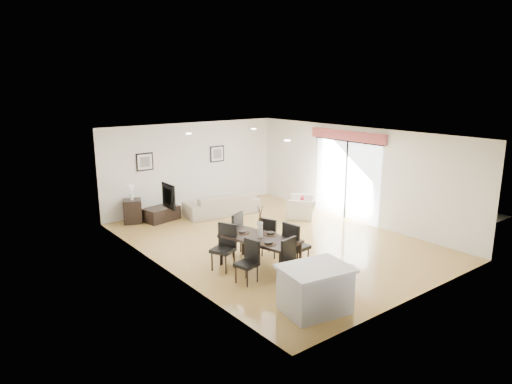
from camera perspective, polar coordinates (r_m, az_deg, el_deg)
ground at (r=11.59m, az=2.28°, el=-6.10°), size 8.00×8.00×0.00m
wall_back at (r=14.44m, az=-7.93°, el=3.25°), size 6.00×0.04×2.70m
wall_front at (r=8.65m, az=19.68°, el=-4.35°), size 6.00×0.04×2.70m
wall_left at (r=9.61m, az=-11.51°, el=-2.06°), size 0.04×8.00×2.70m
wall_right at (r=13.29m, az=12.31°, el=2.19°), size 0.04×8.00×2.70m
ceiling at (r=10.98m, az=2.41°, el=7.30°), size 6.00×8.00×0.02m
sofa at (r=13.78m, az=-4.34°, el=-1.52°), size 2.32×1.18×0.65m
armchair at (r=13.52m, az=5.81°, el=-1.91°), size 1.26×1.26×0.62m
courtyard_plant_a at (r=15.77m, az=18.99°, el=-0.32°), size 0.63×0.56×0.64m
courtyard_plant_b at (r=15.93m, az=15.35°, el=0.24°), size 0.43×0.43×0.73m
dining_table at (r=9.72m, az=0.52°, el=-6.05°), size 1.22×1.83×0.70m
dining_chair_wnear at (r=9.14m, az=-0.88°, el=-8.36°), size 0.46×0.46×0.86m
dining_chair_wfar at (r=9.77m, az=-3.90°, el=-6.51°), size 0.58×0.58×0.98m
dining_chair_enear at (r=9.80m, az=4.79°, el=-6.35°), size 0.50×0.50×1.01m
dining_chair_efar at (r=10.40m, az=1.78°, el=-5.39°), size 0.54×0.54×0.92m
dining_chair_head at (r=9.01m, az=4.59°, el=-8.44°), size 0.48×0.48×0.94m
dining_chair_foot at (r=10.56m, az=-2.83°, el=-4.89°), size 0.59×0.59×0.99m
vase at (r=9.61m, az=0.53°, el=-3.94°), size 0.74×1.22×0.69m
coffee_table at (r=13.47m, az=-11.75°, el=-2.68°), size 1.09×0.79×0.39m
side_table at (r=13.42m, az=-15.18°, el=-2.33°), size 0.65×0.65×0.67m
table_lamp at (r=13.27m, az=-15.34°, el=0.20°), size 0.22×0.22×0.43m
cushion at (r=13.35m, az=5.81°, el=-1.24°), size 0.29×0.27×0.30m
kitchen_island at (r=8.11m, az=7.41°, el=-11.93°), size 1.31×1.09×0.82m
bar_stool at (r=8.61m, az=11.31°, el=-9.62°), size 0.29×0.29×0.63m
framed_print_back_left at (r=13.65m, az=-13.74°, el=3.69°), size 0.52×0.04×0.52m
framed_print_back_right at (r=14.82m, az=-4.88°, el=4.77°), size 0.52×0.04×0.52m
framed_print_left_wall at (r=9.38m, az=-10.88°, el=-0.53°), size 0.04×0.52×0.52m
sliding_door at (r=13.40m, az=11.27°, el=3.70°), size 0.12×2.70×2.57m
courtyard at (r=16.37m, az=17.09°, el=2.47°), size 6.00×6.00×2.00m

